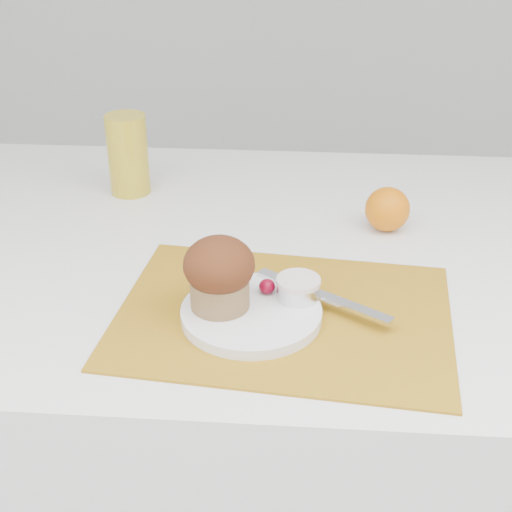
# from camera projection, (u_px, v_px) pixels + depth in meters

# --- Properties ---
(table) EXTENTS (1.20, 0.80, 0.75)m
(table) POSITION_uv_depth(u_px,v_px,m) (277.00, 429.00, 1.27)
(table) COLOR white
(table) RESTS_ON ground
(placemat) EXTENTS (0.45, 0.35, 0.00)m
(placemat) POSITION_uv_depth(u_px,v_px,m) (284.00, 315.00, 0.92)
(placemat) COLOR #A67417
(placemat) RESTS_ON table
(plate) EXTENTS (0.22, 0.22, 0.01)m
(plate) POSITION_uv_depth(u_px,v_px,m) (251.00, 313.00, 0.90)
(plate) COLOR white
(plate) RESTS_ON placemat
(ramekin) EXTENTS (0.06, 0.06, 0.02)m
(ramekin) POSITION_uv_depth(u_px,v_px,m) (298.00, 289.00, 0.92)
(ramekin) COLOR silver
(ramekin) RESTS_ON plate
(cream) EXTENTS (0.07, 0.07, 0.01)m
(cream) POSITION_uv_depth(u_px,v_px,m) (298.00, 281.00, 0.91)
(cream) COLOR silver
(cream) RESTS_ON ramekin
(raspberry_near) EXTENTS (0.02, 0.02, 0.02)m
(raspberry_near) POSITION_uv_depth(u_px,v_px,m) (267.00, 286.00, 0.93)
(raspberry_near) COLOR #5A0214
(raspberry_near) RESTS_ON plate
(raspberry_far) EXTENTS (0.02, 0.02, 0.02)m
(raspberry_far) POSITION_uv_depth(u_px,v_px,m) (285.00, 285.00, 0.93)
(raspberry_far) COLOR #600207
(raspberry_far) RESTS_ON plate
(butter_knife) EXTENTS (0.18, 0.12, 0.01)m
(butter_knife) POSITION_uv_depth(u_px,v_px,m) (322.00, 295.00, 0.92)
(butter_knife) COLOR silver
(butter_knife) RESTS_ON plate
(orange) EXTENTS (0.07, 0.07, 0.07)m
(orange) POSITION_uv_depth(u_px,v_px,m) (387.00, 209.00, 1.12)
(orange) COLOR orange
(orange) RESTS_ON table
(juice_glass) EXTENTS (0.07, 0.07, 0.14)m
(juice_glass) POSITION_uv_depth(u_px,v_px,m) (128.00, 155.00, 1.23)
(juice_glass) COLOR gold
(juice_glass) RESTS_ON table
(muffin) EXTENTS (0.09, 0.09, 0.10)m
(muffin) POSITION_uv_depth(u_px,v_px,m) (219.00, 273.00, 0.88)
(muffin) COLOR olive
(muffin) RESTS_ON plate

